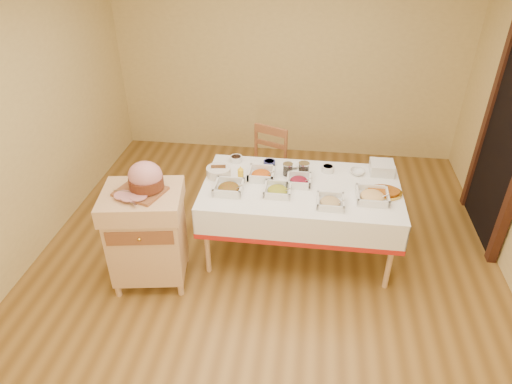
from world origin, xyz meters
The scene contains 23 objects.
room_shell centered at (0.00, 0.00, 1.30)m, with size 5.00×5.00×5.00m.
doorway centered at (2.20, 0.90, 1.11)m, with size 0.09×1.10×2.20m.
dining_table centered at (0.30, 0.30, 0.60)m, with size 1.82×1.02×0.76m.
butcher_cart centered at (-1.01, -0.27, 0.53)m, with size 0.75×0.66×0.94m.
dining_chair centered at (-0.13, 1.03, 0.49)m, with size 0.55×0.53×0.95m.
ham_on_board centered at (-0.97, -0.24, 1.05)m, with size 0.40×0.38×0.27m.
serving_dish_a centered at (-0.35, 0.13, 0.80)m, with size 0.26×0.26×0.11m.
serving_dish_b centered at (0.09, 0.15, 0.79)m, with size 0.24×0.24×0.10m.
serving_dish_c centered at (0.56, 0.02, 0.79)m, with size 0.23×0.23×0.10m.
serving_dish_d centered at (0.93, 0.16, 0.79)m, with size 0.28×0.28×0.10m.
serving_dish_e centered at (-0.09, 0.41, 0.80)m, with size 0.26×0.24×0.12m.
serving_dish_f centered at (0.27, 0.34, 0.79)m, with size 0.23×0.22×0.11m.
small_bowl_left centered at (-0.38, 0.69, 0.79)m, with size 0.12×0.12×0.06m.
small_bowl_mid centered at (-0.04, 0.65, 0.79)m, with size 0.12×0.12×0.05m.
small_bowl_right centered at (0.54, 0.60, 0.79)m, with size 0.12×0.12×0.06m.
bowl_white_imported centered at (0.19, 0.65, 0.78)m, with size 0.14×0.14×0.03m, color silver.
bowl_small_imported centered at (0.82, 0.59, 0.78)m, with size 0.14×0.14×0.04m, color silver.
preserve_jar_left centered at (0.16, 0.49, 0.81)m, with size 0.10×0.10×0.12m.
preserve_jar_right centered at (0.31, 0.50, 0.82)m, with size 0.11×0.11×0.13m.
mustard_bottle centered at (-0.27, 0.30, 0.84)m, with size 0.05×0.05×0.17m.
bread_basket centered at (-0.50, 0.39, 0.80)m, with size 0.23×0.23×0.10m.
plate_stack centered at (1.05, 0.65, 0.81)m, with size 0.22×0.22×0.11m.
brass_platter centered at (1.04, 0.26, 0.78)m, with size 0.33×0.24×0.04m.
Camera 1 is at (0.35, -3.30, 2.97)m, focal length 32.00 mm.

